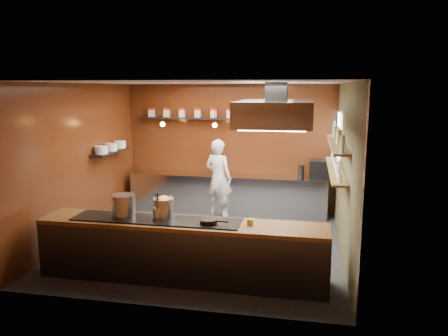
% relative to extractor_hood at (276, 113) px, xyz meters
% --- Properties ---
extents(floor, '(5.00, 5.00, 0.00)m').
position_rel_extractor_hood_xyz_m(floor, '(-1.30, 0.40, -2.51)').
color(floor, black).
rests_on(floor, ground).
extents(back_wall, '(5.00, 0.00, 5.00)m').
position_rel_extractor_hood_xyz_m(back_wall, '(-1.30, 2.90, -1.01)').
color(back_wall, '#361909').
rests_on(back_wall, ground).
extents(left_wall, '(0.00, 5.00, 5.00)m').
position_rel_extractor_hood_xyz_m(left_wall, '(-3.80, 0.40, -1.01)').
color(left_wall, '#361909').
rests_on(left_wall, ground).
extents(right_wall, '(0.00, 5.00, 5.00)m').
position_rel_extractor_hood_xyz_m(right_wall, '(1.20, 0.40, -1.01)').
color(right_wall, '#4C4A2B').
rests_on(right_wall, ground).
extents(ceiling, '(5.00, 5.00, 0.00)m').
position_rel_extractor_hood_xyz_m(ceiling, '(-1.30, 0.40, 0.49)').
color(ceiling, silver).
rests_on(ceiling, back_wall).
extents(window_pane, '(0.00, 1.00, 1.00)m').
position_rel_extractor_hood_xyz_m(window_pane, '(1.15, 2.10, -0.61)').
color(window_pane, white).
rests_on(window_pane, right_wall).
extents(prep_counter, '(4.60, 0.65, 0.90)m').
position_rel_extractor_hood_xyz_m(prep_counter, '(-1.30, 2.57, -2.06)').
color(prep_counter, silver).
rests_on(prep_counter, floor).
extents(pass_counter, '(4.40, 0.72, 0.94)m').
position_rel_extractor_hood_xyz_m(pass_counter, '(-1.30, -1.20, -2.04)').
color(pass_counter, '#38383D').
rests_on(pass_counter, floor).
extents(tin_shelf, '(2.60, 0.26, 0.04)m').
position_rel_extractor_hood_xyz_m(tin_shelf, '(-2.20, 2.76, -0.31)').
color(tin_shelf, black).
rests_on(tin_shelf, back_wall).
extents(plate_shelf, '(0.30, 1.40, 0.04)m').
position_rel_extractor_hood_xyz_m(plate_shelf, '(-3.64, 1.40, -0.96)').
color(plate_shelf, black).
rests_on(plate_shelf, left_wall).
extents(bottle_shelf_upper, '(0.26, 2.80, 0.04)m').
position_rel_extractor_hood_xyz_m(bottle_shelf_upper, '(1.04, 0.70, -0.59)').
color(bottle_shelf_upper, brown).
rests_on(bottle_shelf_upper, right_wall).
extents(bottle_shelf_lower, '(0.26, 2.80, 0.04)m').
position_rel_extractor_hood_xyz_m(bottle_shelf_lower, '(1.04, 0.70, -1.06)').
color(bottle_shelf_lower, brown).
rests_on(bottle_shelf_lower, right_wall).
extents(extractor_hood, '(1.20, 2.00, 0.72)m').
position_rel_extractor_hood_xyz_m(extractor_hood, '(0.00, 0.00, 0.00)').
color(extractor_hood, '#38383D').
rests_on(extractor_hood, ceiling).
extents(pendant_left, '(0.10, 0.10, 0.95)m').
position_rel_extractor_hood_xyz_m(pendant_left, '(-2.70, 2.10, -0.35)').
color(pendant_left, black).
rests_on(pendant_left, ceiling).
extents(pendant_right, '(0.10, 0.10, 0.95)m').
position_rel_extractor_hood_xyz_m(pendant_right, '(-1.50, 2.10, -0.35)').
color(pendant_right, black).
rests_on(pendant_right, ceiling).
extents(storage_tins, '(2.43, 0.13, 0.22)m').
position_rel_extractor_hood_xyz_m(storage_tins, '(-2.05, 2.76, -0.17)').
color(storage_tins, beige).
rests_on(storage_tins, tin_shelf).
extents(plate_stacks, '(0.26, 1.16, 0.16)m').
position_rel_extractor_hood_xyz_m(plate_stacks, '(-3.64, 1.40, -0.86)').
color(plate_stacks, silver).
rests_on(plate_stacks, plate_shelf).
extents(bottles, '(0.06, 2.66, 0.24)m').
position_rel_extractor_hood_xyz_m(bottles, '(1.04, 0.70, -0.45)').
color(bottles, silver).
rests_on(bottles, bottle_shelf_upper).
extents(wine_glasses, '(0.07, 2.37, 0.13)m').
position_rel_extractor_hood_xyz_m(wine_glasses, '(1.04, 0.70, -0.97)').
color(wine_glasses, silver).
rests_on(wine_glasses, bottle_shelf_lower).
extents(stockpot_large, '(0.47, 0.47, 0.35)m').
position_rel_extractor_hood_xyz_m(stockpot_large, '(-2.23, -1.18, -1.39)').
color(stockpot_large, '#B0B2B7').
rests_on(stockpot_large, pass_counter).
extents(stockpot_small, '(0.37, 0.37, 0.30)m').
position_rel_extractor_hood_xyz_m(stockpot_small, '(-1.61, -1.10, -1.41)').
color(stockpot_small, '#B9BBC0').
rests_on(stockpot_small, pass_counter).
extents(utensil_crock, '(0.19, 0.19, 0.18)m').
position_rel_extractor_hood_xyz_m(utensil_crock, '(-1.67, -1.22, -1.47)').
color(utensil_crock, silver).
rests_on(utensil_crock, pass_counter).
extents(frying_pan, '(0.43, 0.26, 0.07)m').
position_rel_extractor_hood_xyz_m(frying_pan, '(-0.86, -1.28, -1.53)').
color(frying_pan, black).
rests_on(frying_pan, pass_counter).
extents(butter_jar, '(0.11, 0.11, 0.09)m').
position_rel_extractor_hood_xyz_m(butter_jar, '(-0.26, -1.15, -1.54)').
color(butter_jar, gold).
rests_on(butter_jar, pass_counter).
extents(espresso_machine, '(0.45, 0.43, 0.43)m').
position_rel_extractor_hood_xyz_m(espresso_machine, '(0.80, 2.51, -1.39)').
color(espresso_machine, black).
rests_on(espresso_machine, prep_counter).
extents(chef, '(0.75, 0.61, 1.77)m').
position_rel_extractor_hood_xyz_m(chef, '(-1.45, 2.25, -1.62)').
color(chef, white).
rests_on(chef, floor).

